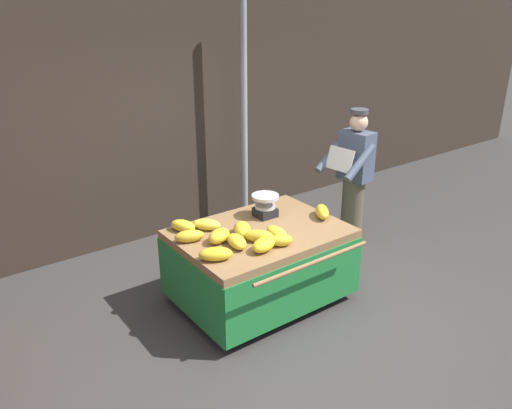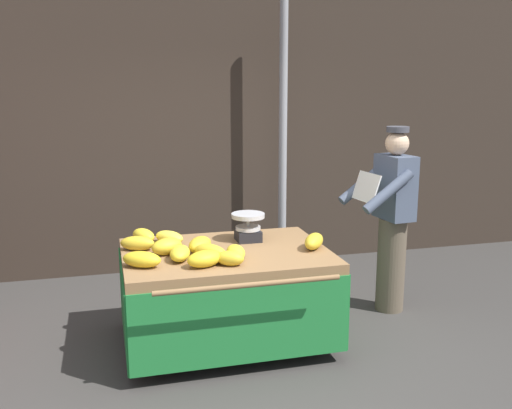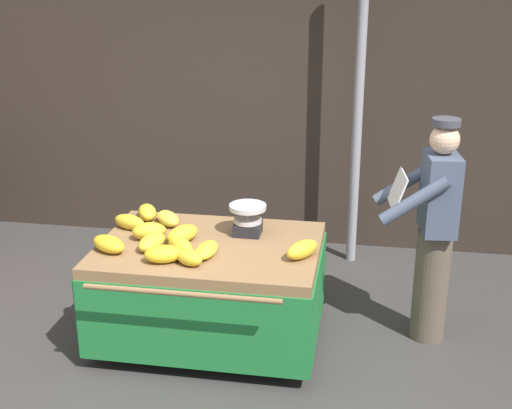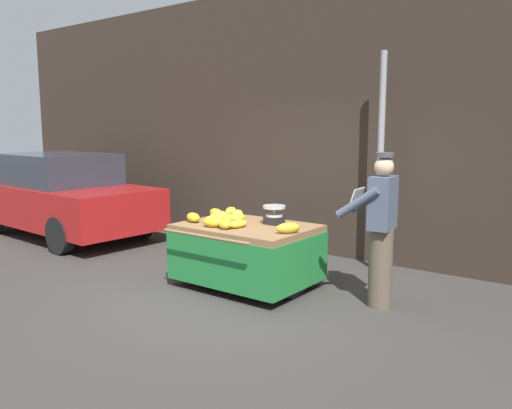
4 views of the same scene
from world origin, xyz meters
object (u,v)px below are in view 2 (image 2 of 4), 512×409
Objects in this scene: street_pole at (283,139)px; weighing_scale at (248,227)px; banana_bunch_9 at (142,259)px; banana_bunch_10 at (204,259)px; banana_bunch_11 at (210,252)px; banana_bunch_0 at (314,241)px; banana_bunch_2 at (137,243)px; banana_bunch_3 at (236,252)px; banana_bunch_6 at (169,237)px; banana_bunch_7 at (180,253)px; banana_cart at (226,276)px; banana_bunch_1 at (144,235)px; vendor_person at (392,219)px; banana_bunch_4 at (200,245)px; banana_bunch_5 at (230,258)px; banana_bunch_8 at (167,246)px.

street_pole is 1.72m from weighing_scale.
banana_bunch_10 is at bearing -13.69° from banana_bunch_9.
banana_bunch_10 is 0.18m from banana_bunch_11.
banana_bunch_0 reaches higher than banana_bunch_2.
banana_bunch_6 is (-0.44, 0.54, 0.01)m from banana_bunch_3.
weighing_scale is at bearing -117.65° from street_pole.
banana_bunch_7 is 0.30m from banana_bunch_9.
banana_bunch_10 is at bearing -165.82° from banana_bunch_0.
banana_cart is 5.92× the size of banana_bunch_7.
vendor_person is (2.23, -0.11, 0.03)m from banana_bunch_1.
banana_bunch_3 is (-0.21, -0.46, -0.07)m from weighing_scale.
banana_bunch_3 is at bearing -81.16° from banana_cart.
banana_bunch_2 is 0.45m from banana_bunch_7.
banana_bunch_1 is at bearing 125.99° from banana_bunch_11.
banana_bunch_11 reaches higher than banana_bunch_6.
banana_bunch_3 is 0.70m from banana_bunch_6.
banana_bunch_4 is at bearing 171.25° from banana_bunch_0.
banana_bunch_5 is 0.79m from banana_bunch_6.
banana_bunch_8 is (0.21, -0.17, 0.01)m from banana_bunch_2.
weighing_scale is 0.96× the size of banana_bunch_9.
banana_cart is 7.81× the size of banana_bunch_5.
banana_bunch_1 is at bearing 153.50° from banana_bunch_6.
banana_cart is 0.47m from weighing_scale.
banana_bunch_7 is at bearing -126.93° from street_pole.
banana_bunch_8 reaches higher than banana_bunch_1.
street_pole is 10.82× the size of banana_bunch_2.
banana_cart is at bearing 50.54° from banana_bunch_11.
banana_bunch_8 reaches higher than banana_cart.
banana_bunch_10 is (-0.48, -0.60, -0.06)m from weighing_scale.
banana_bunch_7 is (-0.18, -0.17, -0.01)m from banana_bunch_4.
weighing_scale is 1.11× the size of banana_bunch_8.
banana_cart is at bearing -38.59° from banana_bunch_6.
banana_bunch_0 reaches higher than banana_bunch_1.
banana_bunch_10 is (0.38, -0.79, 0.00)m from banana_bunch_1.
banana_bunch_9 is at bearing -174.64° from banana_bunch_0.
banana_bunch_11 reaches higher than banana_bunch_7.
banana_bunch_0 is 0.91m from banana_bunch_4.
banana_bunch_4 is at bearing 136.06° from banana_bunch_3.
weighing_scale is 0.51m from banana_bunch_3.
banana_bunch_10 is at bearing 175.01° from banana_bunch_5.
banana_bunch_0 is at bearing -22.86° from banana_bunch_1.
banana_cart is at bearing -34.93° from banana_bunch_1.
street_pole reaches higher than banana_bunch_11.
banana_bunch_1 is at bearing 115.69° from banana_bunch_10.
banana_cart is at bearing 20.66° from banana_bunch_9.
banana_cart is (-1.00, -1.68, -0.91)m from street_pole.
vendor_person is at bearing 18.47° from banana_bunch_3.
street_pole is at bearing 58.31° from banana_bunch_11.
banana_bunch_3 is at bearing -43.94° from banana_bunch_4.
banana_cart is at bearing 57.08° from banana_bunch_10.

